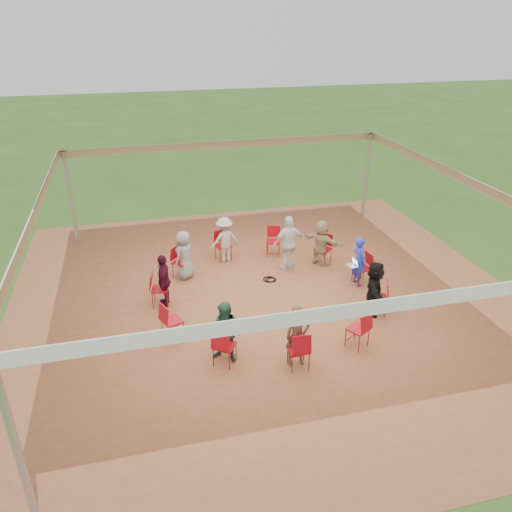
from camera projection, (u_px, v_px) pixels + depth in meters
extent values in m
plane|color=#2B4F18|center=(268.00, 301.00, 12.90)|extent=(80.00, 80.00, 0.00)
plane|color=brown|center=(268.00, 301.00, 12.90)|extent=(13.00, 13.00, 0.00)
cylinder|color=#B2B2B7|center=(13.00, 437.00, 6.78)|extent=(0.12, 0.12, 3.00)
cylinder|color=#B2B2B7|center=(71.00, 199.00, 15.50)|extent=(0.12, 0.12, 3.00)
cylinder|color=#B2B2B7|center=(367.00, 176.00, 17.70)|extent=(0.12, 0.12, 3.00)
plane|color=silver|center=(270.00, 190.00, 11.59)|extent=(10.30, 10.30, 0.00)
cube|color=white|center=(366.00, 309.00, 7.15)|extent=(10.30, 0.03, 0.24)
cube|color=white|center=(227.00, 144.00, 16.13)|extent=(10.30, 0.03, 0.24)
cube|color=white|center=(34.00, 214.00, 10.50)|extent=(0.03, 10.30, 0.24)
cube|color=white|center=(463.00, 179.00, 12.78)|extent=(0.03, 10.30, 0.24)
imported|color=#2133AC|center=(359.00, 261.00, 13.40)|extent=(0.38, 0.54, 1.39)
imported|color=tan|center=(321.00, 243.00, 14.47)|extent=(1.18, 1.31, 1.39)
imported|color=#A29D91|center=(225.00, 240.00, 14.67)|extent=(0.98, 0.65, 1.39)
imported|color=gray|center=(184.00, 255.00, 13.73)|extent=(0.74, 0.76, 1.39)
imported|color=#3E0B1D|center=(164.00, 280.00, 12.44)|extent=(0.56, 0.88, 1.39)
imported|color=#244E3A|center=(226.00, 333.00, 10.39)|extent=(0.78, 0.71, 1.39)
imported|color=#562F26|center=(297.00, 336.00, 10.29)|extent=(0.52, 0.35, 1.39)
imported|color=black|center=(374.00, 288.00, 12.08)|extent=(1.01, 1.37, 1.39)
imported|color=silver|center=(289.00, 244.00, 14.11)|extent=(1.01, 0.60, 1.64)
torus|color=black|center=(269.00, 279.00, 13.89)|extent=(0.44, 0.44, 0.03)
torus|color=black|center=(271.00, 280.00, 13.87)|extent=(0.35, 0.35, 0.03)
cube|color=#B7B7BC|center=(352.00, 266.00, 13.38)|extent=(0.23, 0.31, 0.01)
cube|color=#B7B7BC|center=(355.00, 262.00, 13.37)|extent=(0.09, 0.30, 0.19)
cube|color=#CCE0FF|center=(355.00, 262.00, 13.36)|extent=(0.07, 0.26, 0.16)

